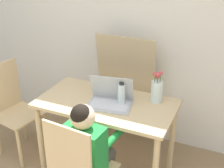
{
  "coord_description": "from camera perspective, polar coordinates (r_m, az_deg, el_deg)",
  "views": [
    {
      "loc": [
        1.05,
        -0.65,
        2.04
      ],
      "look_at": [
        0.09,
        1.48,
        0.93
      ],
      "focal_mm": 50.0,
      "sensor_mm": 36.0,
      "label": 1
    }
  ],
  "objects": [
    {
      "name": "wall_back",
      "position": [
        3.16,
        4.16,
        10.86
      ],
      "size": [
        6.4,
        0.05,
        2.5
      ],
      "color": "white",
      "rests_on": "ground_plane"
    },
    {
      "name": "dining_table",
      "position": [
        2.74,
        -1.03,
        -5.26
      ],
      "size": [
        1.18,
        0.63,
        0.75
      ],
      "color": "#D6B784",
      "rests_on": "ground_plane"
    },
    {
      "name": "chair_spare",
      "position": [
        3.26,
        -17.55,
        -4.42
      ],
      "size": [
        0.47,
        0.47,
        0.95
      ],
      "rotation": [
        0.0,
        0.0,
        1.38
      ],
      "color": "#D6B784",
      "rests_on": "ground_plane"
    },
    {
      "name": "person_seated",
      "position": [
        2.35,
        -4.38,
        -11.18
      ],
      "size": [
        0.35,
        0.45,
        1.02
      ],
      "rotation": [
        0.0,
        0.0,
        3.05
      ],
      "color": "#1E8438",
      "rests_on": "ground_plane"
    },
    {
      "name": "laptop",
      "position": [
        2.63,
        -0.27,
        -2.54
      ],
      "size": [
        0.41,
        0.32,
        0.25
      ],
      "rotation": [
        0.0,
        0.0,
        0.18
      ],
      "color": "#B2B2B7",
      "rests_on": "dining_table"
    },
    {
      "name": "flower_vase",
      "position": [
        2.67,
        8.2,
        -1.06
      ],
      "size": [
        0.1,
        0.1,
        0.28
      ],
      "color": "silver",
      "rests_on": "dining_table"
    },
    {
      "name": "water_bottle",
      "position": [
        2.6,
        1.75,
        -1.89
      ],
      "size": [
        0.06,
        0.06,
        0.21
      ],
      "color": "silver",
      "rests_on": "dining_table"
    },
    {
      "name": "cardboard_panel",
      "position": [
        3.27,
        2.68,
        -0.95
      ],
      "size": [
        0.62,
        0.18,
        1.18
      ],
      "color": "tan",
      "rests_on": "ground_plane"
    }
  ]
}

